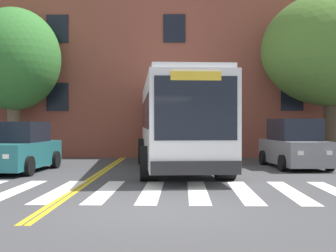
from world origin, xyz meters
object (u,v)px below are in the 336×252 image
(city_bus, at_px, (177,121))
(street_tree_curbside_small, at_px, (14,60))
(car_grey_far_lane, at_px, (294,145))
(street_tree_curbside_large, at_px, (332,50))
(car_silver_behind_bus, at_px, (187,135))
(car_teal_near_lane, at_px, (17,149))

(city_bus, relative_size, street_tree_curbside_small, 1.49)
(car_grey_far_lane, bearing_deg, street_tree_curbside_small, 162.36)
(street_tree_curbside_large, bearing_deg, car_grey_far_lane, -129.22)
(car_silver_behind_bus, bearing_deg, car_grey_far_lane, -66.30)
(car_silver_behind_bus, bearing_deg, city_bus, -93.61)
(city_bus, xyz_separation_m, street_tree_curbside_small, (-7.78, 4.71, 2.95))
(car_teal_near_lane, distance_m, street_tree_curbside_small, 7.07)
(car_silver_behind_bus, bearing_deg, car_teal_near_lane, -121.12)
(city_bus, distance_m, car_grey_far_lane, 4.71)
(car_silver_behind_bus, height_order, street_tree_curbside_small, street_tree_curbside_small)
(car_grey_far_lane, xyz_separation_m, car_silver_behind_bus, (-3.93, 8.96, 0.16))
(car_grey_far_lane, bearing_deg, city_bus, -170.16)
(city_bus, bearing_deg, car_silver_behind_bus, 86.39)
(car_grey_far_lane, bearing_deg, car_silver_behind_bus, 113.70)
(car_grey_far_lane, height_order, street_tree_curbside_small, street_tree_curbside_small)
(city_bus, height_order, street_tree_curbside_small, street_tree_curbside_small)
(city_bus, bearing_deg, street_tree_curbside_large, 28.49)
(car_silver_behind_bus, distance_m, street_tree_curbside_large, 9.60)
(car_teal_near_lane, height_order, street_tree_curbside_small, street_tree_curbside_small)
(street_tree_curbside_small, bearing_deg, car_teal_near_lane, -69.75)
(city_bus, xyz_separation_m, street_tree_curbside_large, (7.01, 3.80, 3.23))
(city_bus, bearing_deg, car_teal_near_lane, -172.09)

